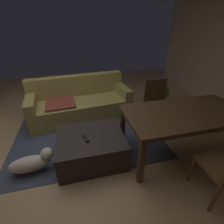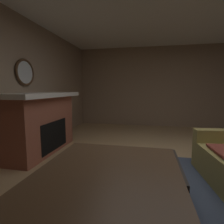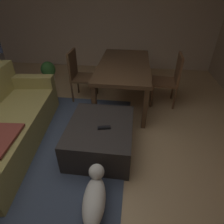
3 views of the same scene
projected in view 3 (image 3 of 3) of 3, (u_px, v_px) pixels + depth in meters
The scene contains 11 objects.
floor at pixel (59, 175), 2.21m from camera, with size 9.03×9.03×0.00m, color tan.
wall_right_window_side at pixel (105, 14), 4.58m from camera, with size 0.12×6.05×2.63m, color #C4AA91.
area_rug at pixel (56, 144), 2.64m from camera, with size 2.60×2.00×0.01m, color #3D475B.
couch at pixel (0, 126), 2.50m from camera, with size 2.16×1.08×0.86m.
ottoman_coffee_table at pixel (101, 137), 2.47m from camera, with size 0.97×0.82×0.42m, color #2D2826.
tv_remote at pixel (104, 128), 2.28m from camera, with size 0.05×0.16×0.02m, color black.
dining_table at pixel (124, 68), 3.32m from camera, with size 1.77×0.89×0.74m.
dining_chair_north at pixel (79, 73), 3.49m from camera, with size 0.45×0.45×0.93m.
dining_chair_south at pixel (171, 77), 3.31m from camera, with size 0.47×0.47×0.93m.
potted_plant at pixel (48, 71), 4.33m from camera, with size 0.32×0.32×0.46m.
small_dog at pixel (95, 196), 1.80m from camera, with size 0.60×0.26×0.31m.
Camera 3 is at (-1.33, -0.80, 1.85)m, focal length 29.88 mm.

